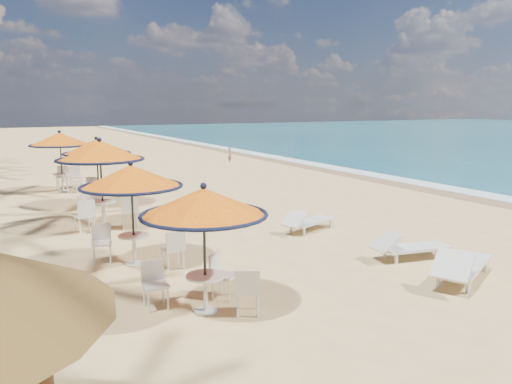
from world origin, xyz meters
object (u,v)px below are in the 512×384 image
Objects in this scene: station_1 at (132,186)px; lounger_far at (307,221)px; station_3 at (95,155)px; lounger_mid at (408,246)px; station_4 at (62,147)px; station_2 at (101,162)px; lounger_near at (461,265)px; station_0 at (205,218)px.

lounger_far is at bearing 7.27° from station_1.
station_3 is 11.28m from lounger_mid.
station_3 is 3.82m from station_4.
lounger_far is at bearing -33.93° from station_2.
station_1 reaches higher than lounger_mid.
station_2 is 8.79m from lounger_mid.
station_3 is at bearing 104.51° from lounger_far.
station_2 is 9.96m from lounger_near.
station_1 is at bearing 165.73° from lounger_mid.
station_4 is (-0.17, 7.10, -0.06)m from station_2.
station_3 is at bearing 89.05° from station_0.
lounger_near is (5.36, -8.25, -1.55)m from station_2.
lounger_mid is at bearing -49.98° from station_2.
station_2 reaches higher than station_3.
lounger_near is at bearing -37.82° from station_1.
lounger_mid is at bearing -24.82° from station_1.
station_2 is at bearing 96.96° from lounger_near.
station_0 is at bearing 141.33° from lounger_near.
station_1 reaches higher than station_0.
station_3 is 0.97× the size of station_4.
station_2 is at bearing 88.15° from station_1.
station_0 is 14.23m from station_4.
station_0 is 0.87× the size of station_2.
lounger_near is 4.93m from lounger_far.
station_0 is 5.45m from lounger_mid.
station_1 reaches higher than lounger_far.
station_4 reaches higher than lounger_near.
station_0 is at bearing -82.27° from station_1.
station_1 is at bearing 97.73° from station_0.
station_0 is at bearing -88.11° from station_4.
station_1 is 0.96× the size of station_3.
station_2 is 1.35× the size of lounger_mid.
station_4 is at bearing 91.89° from station_0.
lounger_mid is (5.56, -6.62, -1.60)m from station_2.
lounger_mid is (5.69, -2.63, -1.48)m from station_1.
lounger_far is (4.49, -6.67, -1.49)m from station_3.
lounger_near is 1.17× the size of lounger_mid.
station_1 is 0.93× the size of station_4.
station_1 is 1.21× the size of lounger_mid.
station_2 is (0.13, 3.99, 0.12)m from station_1.
lounger_mid is (0.19, 1.63, -0.05)m from lounger_near.
station_1 is 1.04× the size of lounger_near.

